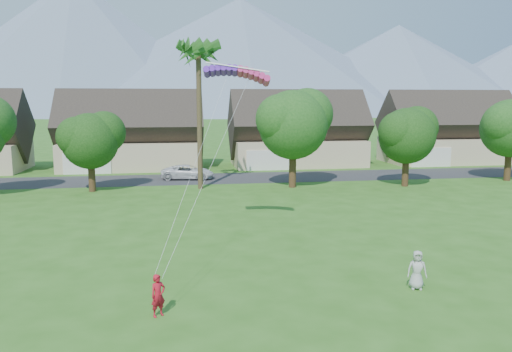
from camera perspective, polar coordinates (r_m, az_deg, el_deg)
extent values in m
plane|color=#2D6019|center=(16.42, 5.61, -18.56)|extent=(500.00, 500.00, 0.00)
cube|color=#2D2D30|center=(48.86, -4.28, -0.27)|extent=(90.00, 7.00, 0.01)
imported|color=#B11424|center=(18.21, -11.13, -13.25)|extent=(0.66, 0.60, 1.52)
imported|color=#B1B1AD|center=(21.30, 17.93, -10.17)|extent=(0.87, 0.68, 1.58)
imported|color=silver|center=(48.62, -7.81, 0.45)|extent=(5.29, 3.04, 1.39)
cone|color=slate|center=(280.25, -19.83, 13.69)|extent=(190.00, 190.00, 70.00)
cone|color=slate|center=(277.21, -1.78, 13.41)|extent=(240.00, 240.00, 62.00)
cone|color=slate|center=(301.28, 15.84, 11.56)|extent=(200.00, 200.00, 50.00)
cube|color=beige|center=(57.70, -13.97, 2.35)|extent=(15.00, 8.00, 3.00)
cube|color=#382D28|center=(57.45, -14.08, 5.61)|extent=(15.75, 8.15, 8.15)
cube|color=silver|center=(54.30, -18.75, 1.35)|extent=(4.80, 0.12, 2.20)
cube|color=beige|center=(59.07, 4.73, 2.71)|extent=(15.00, 8.00, 3.00)
cube|color=#382D28|center=(58.83, 4.77, 5.90)|extent=(15.75, 8.15, 8.15)
cube|color=silver|center=(54.30, 1.41, 1.80)|extent=(4.80, 0.12, 2.20)
cube|color=beige|center=(66.11, 20.98, 2.80)|extent=(15.00, 8.00, 3.00)
cube|color=#382D28|center=(65.90, 21.13, 5.64)|extent=(15.75, 8.15, 8.15)
cube|color=silver|center=(60.59, 19.40, 2.02)|extent=(4.80, 0.12, 2.20)
cylinder|color=#47301C|center=(43.73, -18.24, -0.28)|extent=(0.56, 0.56, 2.18)
sphere|color=#214916|center=(43.38, -18.43, 3.80)|extent=(4.62, 4.62, 4.62)
cylinder|color=#47301C|center=(43.67, 4.19, 0.54)|extent=(0.62, 0.62, 2.82)
sphere|color=#214916|center=(43.29, 4.25, 5.85)|extent=(5.98, 5.98, 5.98)
cylinder|color=#47301C|center=(46.06, 16.69, 0.30)|extent=(0.58, 0.58, 2.30)
sphere|color=#214916|center=(45.72, 16.87, 4.41)|extent=(4.90, 4.90, 4.90)
cylinder|color=#47301C|center=(52.92, 26.82, 0.90)|extent=(0.60, 0.60, 2.56)
sphere|color=#214916|center=(52.61, 27.09, 4.88)|extent=(5.44, 5.44, 5.44)
cylinder|color=#4C3D26|center=(42.70, -6.48, 6.52)|extent=(0.44, 0.44, 12.00)
sphere|color=#286021|center=(42.95, -6.63, 14.95)|extent=(3.00, 3.00, 3.00)
cube|color=#5718B5|center=(26.61, -4.00, 11.90)|extent=(1.84, 1.24, 0.50)
cube|color=#C72570|center=(26.81, -0.27, 11.89)|extent=(1.84, 1.24, 0.50)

